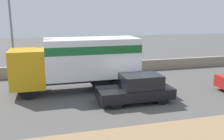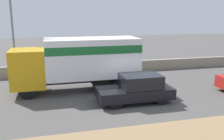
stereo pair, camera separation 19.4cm
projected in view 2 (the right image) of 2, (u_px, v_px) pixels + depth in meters
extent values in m
plane|color=#514F4C|center=(136.00, 103.00, 13.59)|extent=(80.00, 80.00, 0.00)
cube|color=gray|center=(106.00, 67.00, 20.52)|extent=(60.00, 0.35, 0.86)
cylinder|color=slate|center=(12.00, 27.00, 17.10)|extent=(0.14, 0.14, 7.70)
cube|color=gold|center=(28.00, 68.00, 14.76)|extent=(1.97, 2.13, 2.24)
cube|color=black|center=(10.00, 62.00, 14.43)|extent=(0.06, 1.81, 0.98)
cube|color=#2D2D33|center=(93.00, 78.00, 15.87)|extent=(5.74, 1.29, 0.25)
cube|color=white|center=(92.00, 57.00, 15.57)|extent=(5.74, 2.35, 2.39)
cube|color=#19662D|center=(92.00, 48.00, 15.44)|extent=(5.71, 2.37, 0.48)
cylinder|color=black|center=(28.00, 90.00, 14.15)|extent=(1.07, 0.28, 1.07)
cylinder|color=black|center=(30.00, 82.00, 15.84)|extent=(1.07, 0.28, 1.07)
cylinder|color=black|center=(120.00, 83.00, 15.46)|extent=(1.07, 0.28, 1.07)
cylinder|color=black|center=(113.00, 76.00, 17.14)|extent=(1.07, 0.28, 1.07)
cylinder|color=black|center=(102.00, 85.00, 15.18)|extent=(1.07, 0.28, 1.07)
cylinder|color=black|center=(97.00, 77.00, 16.87)|extent=(1.07, 0.28, 1.07)
cube|color=black|center=(135.00, 93.00, 13.64)|extent=(4.11, 1.75, 0.57)
cube|color=black|center=(141.00, 81.00, 13.57)|extent=(2.14, 1.61, 0.72)
cylinder|color=black|center=(116.00, 103.00, 12.67)|extent=(0.66, 0.20, 0.66)
cylinder|color=black|center=(109.00, 94.00, 14.09)|extent=(0.66, 0.20, 0.66)
cylinder|color=black|center=(162.00, 99.00, 13.28)|extent=(0.66, 0.20, 0.66)
cylinder|color=black|center=(151.00, 91.00, 14.70)|extent=(0.66, 0.20, 0.66)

